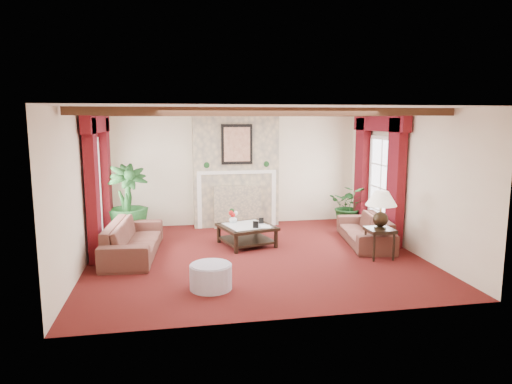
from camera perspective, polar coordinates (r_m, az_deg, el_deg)
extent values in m
plane|color=#3F0B0C|center=(8.60, -0.13, -7.98)|extent=(6.00, 6.00, 0.00)
plane|color=white|center=(8.22, -0.13, 10.31)|extent=(6.00, 6.00, 0.00)
cube|color=beige|center=(11.00, -2.69, 2.97)|extent=(6.00, 0.02, 2.70)
cube|color=beige|center=(8.32, -20.92, 0.36)|extent=(0.02, 5.50, 2.70)
cube|color=beige|center=(9.31, 18.35, 1.39)|extent=(0.02, 5.50, 2.70)
imported|color=#370F17|center=(8.81, -15.12, -5.01)|extent=(2.29, 1.02, 0.85)
imported|color=#370F17|center=(9.60, 13.50, -4.07)|extent=(2.11, 1.14, 0.76)
imported|color=black|center=(10.16, -15.73, -3.08)|extent=(1.87, 2.13, 0.88)
imported|color=black|center=(11.03, 11.56, -2.25)|extent=(1.74, 1.76, 0.78)
cylinder|color=#978FA2|center=(7.00, -5.66, -10.50)|extent=(0.64, 0.64, 0.37)
imported|color=silver|center=(9.42, -2.89, -3.38)|extent=(0.20, 0.21, 0.17)
imported|color=black|center=(9.00, 0.57, -3.63)|extent=(0.20, 0.06, 0.27)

